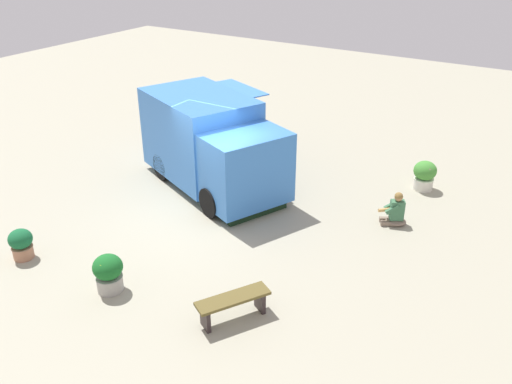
{
  "coord_description": "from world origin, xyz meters",
  "views": [
    {
      "loc": [
        -7.71,
        9.71,
        6.81
      ],
      "look_at": [
        -1.87,
        0.35,
        1.24
      ],
      "focal_mm": 38.06,
      "sensor_mm": 36.0,
      "label": 1
    }
  ],
  "objects_px": {
    "planter_flowering_far": "(425,175)",
    "plaza_bench": "(233,303)",
    "planter_flowering_side": "(21,243)",
    "food_truck": "(212,146)",
    "planter_flowering_near": "(108,273)",
    "person_customer": "(395,212)"
  },
  "relations": [
    {
      "from": "person_customer",
      "to": "planter_flowering_side",
      "type": "bearing_deg",
      "value": 41.91
    },
    {
      "from": "planter_flowering_far",
      "to": "plaza_bench",
      "type": "relative_size",
      "value": 0.59
    },
    {
      "from": "food_truck",
      "to": "planter_flowering_near",
      "type": "height_order",
      "value": "food_truck"
    },
    {
      "from": "person_customer",
      "to": "plaza_bench",
      "type": "distance_m",
      "value": 5.29
    },
    {
      "from": "food_truck",
      "to": "plaza_bench",
      "type": "xyz_separation_m",
      "value": [
        -3.76,
        4.51,
        -0.83
      ]
    },
    {
      "from": "food_truck",
      "to": "person_customer",
      "type": "relative_size",
      "value": 5.87
    },
    {
      "from": "planter_flowering_near",
      "to": "plaza_bench",
      "type": "relative_size",
      "value": 0.57
    },
    {
      "from": "planter_flowering_near",
      "to": "plaza_bench",
      "type": "xyz_separation_m",
      "value": [
        -2.64,
        -0.59,
        -0.06
      ]
    },
    {
      "from": "person_customer",
      "to": "plaza_bench",
      "type": "height_order",
      "value": "person_customer"
    },
    {
      "from": "plaza_bench",
      "to": "food_truck",
      "type": "bearing_deg",
      "value": -50.17
    },
    {
      "from": "person_customer",
      "to": "plaza_bench",
      "type": "relative_size",
      "value": 0.61
    },
    {
      "from": "food_truck",
      "to": "planter_flowering_far",
      "type": "xyz_separation_m",
      "value": [
        -5.17,
        -2.9,
        -0.75
      ]
    },
    {
      "from": "plaza_bench",
      "to": "planter_flowering_near",
      "type": "bearing_deg",
      "value": 12.7
    },
    {
      "from": "person_customer",
      "to": "planter_flowering_far",
      "type": "distance_m",
      "value": 2.31
    },
    {
      "from": "food_truck",
      "to": "planter_flowering_near",
      "type": "xyz_separation_m",
      "value": [
        -1.13,
        5.11,
        -0.77
      ]
    },
    {
      "from": "planter_flowering_far",
      "to": "plaza_bench",
      "type": "distance_m",
      "value": 7.55
    },
    {
      "from": "planter_flowering_side",
      "to": "plaza_bench",
      "type": "xyz_separation_m",
      "value": [
        -5.16,
        -0.77,
        -0.0
      ]
    },
    {
      "from": "planter_flowering_far",
      "to": "plaza_bench",
      "type": "height_order",
      "value": "planter_flowering_far"
    },
    {
      "from": "food_truck",
      "to": "person_customer",
      "type": "distance_m",
      "value": 5.25
    },
    {
      "from": "planter_flowering_far",
      "to": "planter_flowering_side",
      "type": "height_order",
      "value": "planter_flowering_far"
    },
    {
      "from": "planter_flowering_far",
      "to": "planter_flowering_near",
      "type": "bearing_deg",
      "value": 63.2
    },
    {
      "from": "planter_flowering_far",
      "to": "food_truck",
      "type": "bearing_deg",
      "value": 29.29
    }
  ]
}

